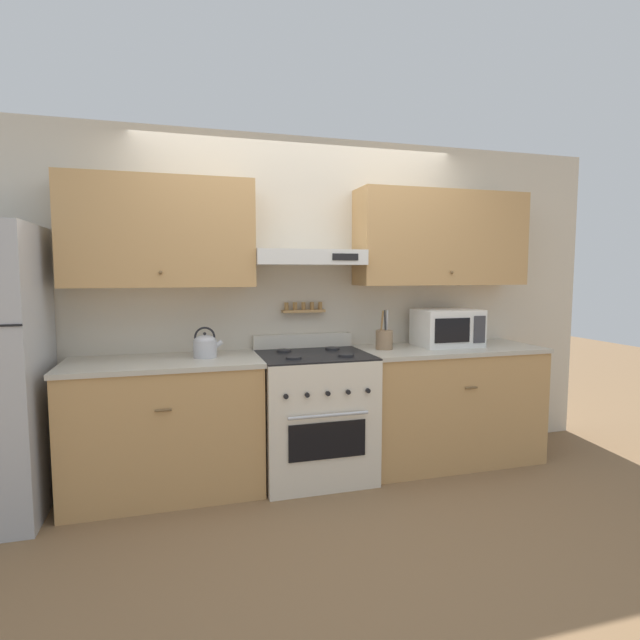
# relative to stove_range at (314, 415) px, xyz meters

# --- Properties ---
(ground_plane) EXTENTS (16.00, 16.00, 0.00)m
(ground_plane) POSITION_rel_stove_range_xyz_m (0.00, -0.32, -0.46)
(ground_plane) COLOR brown
(wall_back) EXTENTS (5.20, 0.46, 2.55)m
(wall_back) POSITION_rel_stove_range_xyz_m (0.03, 0.30, 1.01)
(wall_back) COLOR beige
(wall_back) RESTS_ON ground_plane
(counter_left) EXTENTS (1.30, 0.67, 0.92)m
(counter_left) POSITION_rel_stove_range_xyz_m (-1.05, 0.03, -0.00)
(counter_left) COLOR tan
(counter_left) RESTS_ON ground_plane
(counter_right) EXTENTS (1.44, 0.67, 0.92)m
(counter_right) POSITION_rel_stove_range_xyz_m (1.12, 0.03, -0.00)
(counter_right) COLOR tan
(counter_right) RESTS_ON ground_plane
(stove_range) EXTENTS (0.79, 0.71, 1.03)m
(stove_range) POSITION_rel_stove_range_xyz_m (0.00, 0.00, 0.00)
(stove_range) COLOR beige
(stove_range) RESTS_ON ground_plane
(tea_kettle) EXTENTS (0.21, 0.16, 0.21)m
(tea_kettle) POSITION_rel_stove_range_xyz_m (-0.77, 0.06, 0.54)
(tea_kettle) COLOR #B7B7BC
(tea_kettle) RESTS_ON counter_left
(microwave) EXTENTS (0.50, 0.36, 0.29)m
(microwave) POSITION_rel_stove_range_xyz_m (1.14, 0.08, 0.60)
(microwave) COLOR white
(microwave) RESTS_ON counter_right
(utensil_crock) EXTENTS (0.13, 0.13, 0.30)m
(utensil_crock) POSITION_rel_stove_range_xyz_m (0.58, 0.06, 0.53)
(utensil_crock) COLOR #8E7051
(utensil_crock) RESTS_ON counter_right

